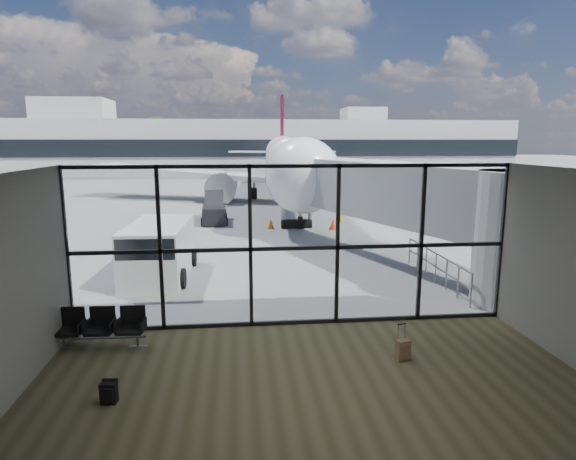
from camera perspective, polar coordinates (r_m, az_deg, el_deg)
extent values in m
plane|color=slate|center=(53.05, -4.34, 5.04)|extent=(220.00, 220.00, 0.00)
cube|color=brown|center=(10.27, 3.49, -19.27)|extent=(12.00, 8.00, 0.01)
cube|color=silver|center=(8.93, 3.81, 6.61)|extent=(12.00, 8.00, 0.02)
cube|color=#AAAAA5|center=(5.78, 10.65, -19.37)|extent=(12.00, 0.02, 4.50)
cube|color=white|center=(13.18, 0.75, -1.96)|extent=(12.00, 0.04, 4.50)
cube|color=black|center=(13.83, 0.73, -10.86)|extent=(12.00, 0.12, 0.10)
cube|color=black|center=(13.20, 0.75, -2.17)|extent=(12.00, 0.12, 0.10)
cube|color=black|center=(12.89, 0.77, 7.58)|extent=(12.00, 0.12, 0.10)
cube|color=black|center=(13.84, -24.77, -2.35)|extent=(0.10, 0.12, 4.50)
cube|color=black|center=(13.26, -14.90, -2.25)|extent=(0.10, 0.12, 4.50)
cube|color=black|center=(13.10, -4.47, -2.08)|extent=(0.10, 0.12, 4.50)
cube|color=black|center=(13.38, 5.86, -1.84)|extent=(0.10, 0.12, 4.50)
cube|color=black|center=(14.06, 15.49, -1.56)|extent=(0.10, 0.12, 4.50)
cube|color=black|center=(15.10, 24.00, -1.28)|extent=(0.10, 0.12, 4.50)
cylinder|color=#939598|center=(16.58, 25.85, -0.96)|extent=(2.80, 2.80, 4.20)
cube|color=#939598|center=(21.75, 10.27, 4.85)|extent=(7.45, 14.81, 2.40)
cube|color=#939598|center=(28.07, 1.02, 6.28)|extent=(2.60, 2.20, 2.60)
cylinder|color=gray|center=(28.22, -0.61, 2.01)|extent=(0.20, 0.20, 1.80)
cylinder|color=gray|center=(28.41, 2.61, 2.06)|extent=(0.20, 0.20, 1.80)
cylinder|color=black|center=(28.41, 1.00, 0.74)|extent=(1.80, 0.56, 0.56)
cylinder|color=gray|center=(16.00, 20.87, -6.71)|extent=(0.06, 0.06, 1.10)
cylinder|color=gray|center=(16.77, 19.49, -5.83)|extent=(0.06, 0.06, 1.10)
cylinder|color=gray|center=(17.55, 18.24, -5.03)|extent=(0.06, 0.06, 1.10)
cylinder|color=gray|center=(18.34, 17.09, -4.30)|extent=(0.06, 0.06, 1.10)
cylinder|color=gray|center=(19.15, 16.05, -3.62)|extent=(0.06, 0.06, 1.10)
cylinder|color=gray|center=(19.96, 15.09, -3.00)|extent=(0.06, 0.06, 1.10)
cylinder|color=gray|center=(20.78, 14.21, -2.43)|extent=(0.06, 0.06, 1.10)
cylinder|color=gray|center=(18.22, 17.18, -2.68)|extent=(0.06, 5.40, 0.06)
cylinder|color=gray|center=(18.33, 17.10, -4.15)|extent=(0.06, 5.40, 0.06)
cube|color=#B2B3AE|center=(74.80, -4.90, 9.71)|extent=(80.00, 12.00, 8.00)
cube|color=black|center=(68.70, -4.79, 9.64)|extent=(80.00, 0.20, 2.40)
cube|color=#B2B3AE|center=(78.50, -24.03, 12.91)|extent=(10.00, 8.00, 3.00)
cube|color=#B2B3AE|center=(77.38, 8.87, 13.36)|extent=(6.00, 6.00, 2.00)
cylinder|color=#382619|center=(92.77, -30.06, 6.98)|extent=(0.50, 0.50, 3.06)
sphere|color=black|center=(92.70, -30.28, 9.28)|extent=(5.61, 5.61, 5.61)
cylinder|color=#382619|center=(90.50, -26.58, 7.34)|extent=(0.50, 0.50, 3.42)
sphere|color=black|center=(90.44, -26.80, 9.98)|extent=(6.27, 6.27, 6.27)
cylinder|color=#382619|center=(88.61, -22.90, 7.34)|extent=(0.50, 0.50, 2.70)
sphere|color=black|center=(88.53, -23.05, 9.47)|extent=(4.95, 4.95, 4.95)
cylinder|color=#382619|center=(87.06, -19.09, 7.67)|extent=(0.50, 0.50, 3.06)
sphere|color=black|center=(86.99, -19.24, 10.13)|extent=(5.61, 5.61, 5.61)
cylinder|color=#382619|center=(85.91, -15.16, 7.97)|extent=(0.50, 0.50, 3.42)
sphere|color=black|center=(85.85, -15.30, 10.75)|extent=(6.27, 6.27, 6.27)
cube|color=gray|center=(13.18, -21.33, -11.83)|extent=(2.22, 0.17, 0.04)
cube|color=black|center=(13.36, -24.53, -10.88)|extent=(0.65, 0.61, 0.08)
cube|color=black|center=(13.52, -24.19, -9.42)|extent=(0.63, 0.10, 0.55)
cube|color=black|center=(13.11, -21.38, -11.05)|extent=(0.65, 0.61, 0.08)
cube|color=black|center=(13.27, -21.09, -9.56)|extent=(0.63, 0.10, 0.55)
cube|color=black|center=(12.90, -18.13, -11.19)|extent=(0.65, 0.61, 0.08)
cube|color=black|center=(13.07, -17.89, -9.67)|extent=(0.63, 0.10, 0.55)
cylinder|color=gray|center=(13.53, -25.03, -12.10)|extent=(0.06, 0.06, 0.25)
cylinder|color=gray|center=(12.99, -17.38, -12.52)|extent=(0.06, 0.06, 0.25)
cube|color=black|center=(10.61, -20.46, -17.63)|extent=(0.33, 0.23, 0.43)
cube|color=black|center=(10.51, -20.69, -17.93)|extent=(0.26, 0.09, 0.30)
cylinder|color=black|center=(10.59, -20.35, -16.36)|extent=(0.30, 0.11, 0.08)
cube|color=#8B6C4E|center=(11.98, 13.44, -13.64)|extent=(0.36, 0.27, 0.48)
cube|color=#8B6C4E|center=(11.90, 13.74, -13.83)|extent=(0.27, 0.10, 0.36)
cylinder|color=gray|center=(11.84, 12.92, -11.76)|extent=(0.02, 0.02, 0.40)
cylinder|color=gray|center=(11.93, 13.65, -11.61)|extent=(0.02, 0.02, 0.40)
cube|color=black|center=(11.81, 13.33, -10.81)|extent=(0.21, 0.08, 0.02)
cylinder|color=black|center=(12.09, 12.79, -14.58)|extent=(0.04, 0.06, 0.05)
cylinder|color=black|center=(12.19, 13.51, -14.41)|extent=(0.04, 0.06, 0.05)
cylinder|color=white|center=(41.92, 0.12, 8.08)|extent=(5.99, 32.89, 4.03)
sphere|color=white|center=(25.62, 1.82, 6.46)|extent=(4.03, 4.03, 4.03)
cone|color=white|center=(60.96, -0.72, 9.18)|extent=(4.42, 6.77, 4.03)
cube|color=black|center=(26.24, 1.72, 7.75)|extent=(2.47, 1.45, 0.55)
cube|color=white|center=(43.63, -12.28, 6.72)|extent=(16.58, 9.43, 1.29)
cylinder|color=black|center=(41.10, -7.76, 5.11)|extent=(2.51, 3.84, 2.29)
cube|color=white|center=(60.40, -4.06, 9.24)|extent=(6.30, 3.49, 0.20)
cube|color=white|center=(44.45, 12.16, 6.79)|extent=(16.76, 7.70, 1.29)
cylinder|color=black|center=(41.63, 8.04, 5.18)|extent=(2.51, 3.84, 2.29)
cube|color=white|center=(60.63, 2.63, 9.26)|extent=(6.22, 2.83, 0.20)
cube|color=#510B1C|center=(60.98, -0.73, 12.56)|extent=(0.58, 4.15, 6.54)
cylinder|color=gray|center=(28.07, 1.46, 1.68)|extent=(0.22, 0.22, 1.53)
cylinder|color=black|center=(28.13, 1.45, 0.91)|extent=(0.32, 0.78, 0.76)
cylinder|color=black|center=(42.65, -4.03, 4.35)|extent=(0.55, 1.07, 1.05)
cylinder|color=black|center=(42.92, 4.17, 4.39)|extent=(0.55, 1.07, 1.05)
cube|color=silver|center=(18.79, -15.00, -2.34)|extent=(2.22, 4.80, 2.06)
cube|color=black|center=(17.00, -16.19, -1.79)|extent=(2.00, 1.30, 0.72)
cylinder|color=black|center=(17.73, -19.11, -5.57)|extent=(0.28, 0.73, 0.72)
cylinder|color=black|center=(17.30, -12.49, -5.62)|extent=(0.28, 0.73, 0.72)
cylinder|color=black|center=(20.62, -16.91, -3.21)|extent=(0.28, 0.73, 0.72)
cylinder|color=black|center=(20.26, -11.23, -3.19)|extent=(0.28, 0.73, 0.72)
cube|color=black|center=(30.44, -8.72, 1.86)|extent=(1.55, 3.10, 1.01)
cube|color=black|center=(31.54, -8.76, 3.56)|extent=(1.32, 2.58, 1.04)
cylinder|color=black|center=(29.50, -10.09, 0.95)|extent=(0.22, 0.51, 0.51)
cylinder|color=black|center=(29.49, -7.33, 1.02)|extent=(0.22, 0.51, 0.51)
cylinder|color=black|center=(31.50, -9.99, 1.56)|extent=(0.22, 0.51, 0.51)
cylinder|color=black|center=(31.49, -7.41, 1.63)|extent=(0.22, 0.51, 0.51)
cube|color=gold|center=(30.49, -30.07, 0.34)|extent=(1.62, 2.77, 0.78)
cube|color=gray|center=(31.04, -29.66, 2.64)|extent=(1.41, 2.25, 1.45)
cylinder|color=black|center=(29.32, -29.45, -0.41)|extent=(0.20, 0.43, 0.43)
cylinder|color=black|center=(31.73, -30.57, 0.23)|extent=(0.20, 0.43, 0.43)
cylinder|color=black|center=(31.08, -27.98, 0.28)|extent=(0.20, 0.43, 0.43)
cube|color=#F5610C|center=(28.33, -2.05, 0.22)|extent=(0.41, 0.41, 0.03)
cone|color=#F5610C|center=(28.28, -2.06, 0.77)|extent=(0.39, 0.39, 0.59)
cube|color=red|center=(28.09, 5.36, 0.10)|extent=(0.46, 0.46, 0.03)
cone|color=red|center=(28.04, 5.37, 0.72)|extent=(0.44, 0.44, 0.66)
cube|color=orange|center=(30.91, 6.26, 1.04)|extent=(0.40, 0.40, 0.03)
cone|color=orange|center=(30.86, 6.27, 1.53)|extent=(0.38, 0.38, 0.57)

